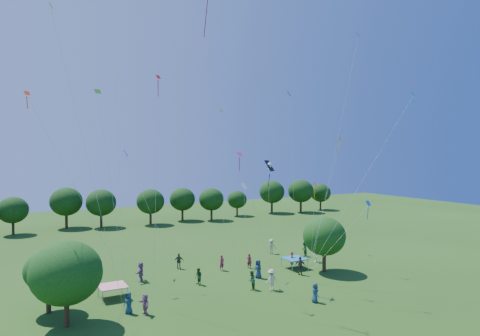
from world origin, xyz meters
name	(u,v)px	position (x,y,z in m)	size (l,w,h in m)	color
near_tree_west	(66,273)	(-13.57, 14.62, 3.83)	(4.99, 4.99, 6.08)	#422B19
near_tree_north	(48,271)	(-14.48, 18.07, 3.27)	(3.54, 3.54, 4.88)	#422B19
near_tree_east	(324,236)	(11.47, 16.93, 3.69)	(4.40, 4.40, 5.68)	#422B19
treeline	(113,202)	(-1.73, 55.43, 4.09)	(88.01, 8.77, 6.77)	#422B19
tent_red_stripe	(113,286)	(-9.46, 19.09, 1.04)	(2.20, 2.20, 1.10)	#F01C3B
tent_blue	(294,259)	(9.55, 19.46, 1.04)	(2.20, 2.20, 1.10)	#196BA5
crowd_person_0	(315,293)	(4.92, 10.17, 0.80)	(0.79, 0.43, 1.60)	navy
crowd_person_1	(292,260)	(9.45, 19.84, 0.84)	(0.63, 0.40, 1.68)	maroon
crowd_person_2	(304,249)	(13.64, 23.22, 0.86)	(0.85, 0.46, 1.73)	#225127
crowd_person_3	(271,280)	(3.51, 14.57, 0.93)	(1.22, 0.55, 1.87)	#C2B69B
crowd_person_4	(300,266)	(8.60, 17.15, 0.93)	(1.09, 0.50, 1.87)	#483C3A
crowd_person_5	(141,272)	(-6.10, 22.63, 0.94)	(1.75, 0.63, 1.88)	#814D85
crowd_person_6	(128,303)	(-9.13, 15.03, 0.83)	(0.82, 0.44, 1.66)	navy
crowd_person_7	(222,263)	(2.39, 22.37, 0.82)	(0.61, 0.40, 1.65)	maroon
crowd_person_8	(252,280)	(1.96, 15.44, 0.86)	(0.85, 0.46, 1.72)	#22502F
crowd_person_9	(271,246)	(10.99, 26.23, 0.89)	(1.16, 0.52, 1.78)	#A6A485
crowd_person_10	(179,261)	(-1.31, 25.14, 0.82)	(0.97, 0.44, 1.65)	#3C3430
crowd_person_11	(145,304)	(-8.08, 14.21, 0.80)	(1.49, 0.53, 1.60)	#9C5B88
crowd_person_12	(258,269)	(4.33, 18.25, 0.91)	(0.89, 0.48, 1.81)	navy
crowd_person_13	(249,261)	(5.36, 21.82, 0.78)	(0.58, 0.38, 1.56)	maroon
crowd_person_14	(198,277)	(-1.69, 18.98, 0.79)	(0.78, 0.42, 1.59)	#235224
crowd_person_15	(315,254)	(13.11, 20.46, 0.87)	(1.13, 0.51, 1.73)	#B6B392
pirate_kite	(270,167)	(3.74, 15.29, 10.97)	(1.29, 1.21, 10.30)	black
red_high_kite	(211,45)	(-2.08, 15.21, 21.18)	(1.48, 4.15, 24.56)	red
small_kite_0	(157,140)	(-6.87, 14.85, 13.26)	(0.44, 1.25, 16.93)	red
small_kite_1	(331,176)	(6.94, 10.61, 10.33)	(3.34, 0.85, 12.32)	yellow
small_kite_2	(222,152)	(4.77, 27.13, 12.40)	(1.84, 4.39, 16.14)	orange
small_kite_3	(344,106)	(10.24, 12.80, 16.56)	(3.61, 2.77, 21.91)	#188537
small_kite_4	(362,212)	(14.21, 14.45, 6.26)	(7.10, 0.49, 6.12)	blue
small_kite_5	(290,121)	(15.26, 28.45, 16.37)	(2.49, 5.02, 19.06)	#8B1998
small_kite_6	(117,111)	(-7.69, 24.70, 16.34)	(1.13, 6.01, 19.29)	white
small_kite_7	(383,146)	(12.72, 10.36, 12.86)	(7.02, 6.07, 16.35)	#0DA9C6
small_kite_8	(57,153)	(-13.68, 18.47, 12.26)	(7.58, 2.35, 15.52)	#EF370E
small_kite_9	(314,202)	(6.99, 12.95, 7.91)	(1.33, 2.17, 8.36)	orange
small_kite_10	(74,104)	(-12.84, 14.97, 15.75)	(4.16, 4.58, 21.70)	gold
small_kite_11	(103,131)	(-9.16, 23.92, 14.27)	(1.45, 5.42, 17.06)	#248317
small_kite_12	(132,168)	(-5.83, 26.64, 10.75)	(3.79, 4.91, 11.23)	#1621E0
small_kite_13	(247,183)	(0.77, 14.14, 9.70)	(4.39, 1.56, 11.03)	#AD1C99
small_kite_14	(244,193)	(3.60, 19.73, 8.24)	(0.93, 0.76, 7.98)	white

